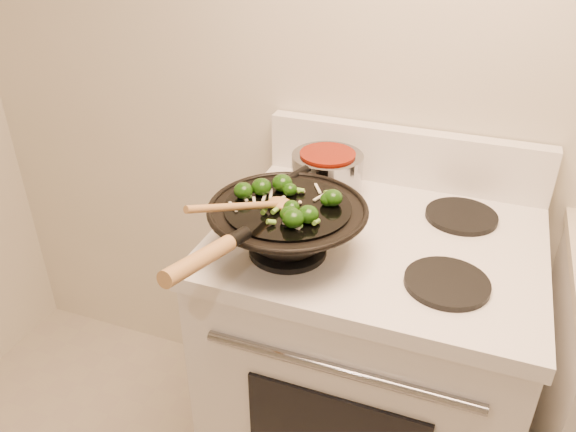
% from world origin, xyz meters
% --- Properties ---
extents(stove, '(0.78, 0.67, 1.08)m').
position_xyz_m(stove, '(-0.27, 1.17, 0.47)').
color(stove, white).
rests_on(stove, ground).
extents(wok, '(0.36, 0.59, 0.19)m').
position_xyz_m(wok, '(-0.45, 1.02, 0.99)').
color(wok, black).
rests_on(wok, stove).
extents(stirfry, '(0.24, 0.22, 0.04)m').
position_xyz_m(stirfry, '(-0.44, 1.02, 1.06)').
color(stirfry, '#143908').
rests_on(stirfry, wok).
extents(wooden_spoon, '(0.14, 0.27, 0.10)m').
position_xyz_m(wooden_spoon, '(-0.49, 0.94, 1.08)').
color(wooden_spoon, '#A37440').
rests_on(wooden_spoon, wok).
extents(saucepan, '(0.19, 0.30, 0.11)m').
position_xyz_m(saucepan, '(-0.45, 1.32, 0.99)').
color(saucepan, gray).
rests_on(saucepan, stove).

